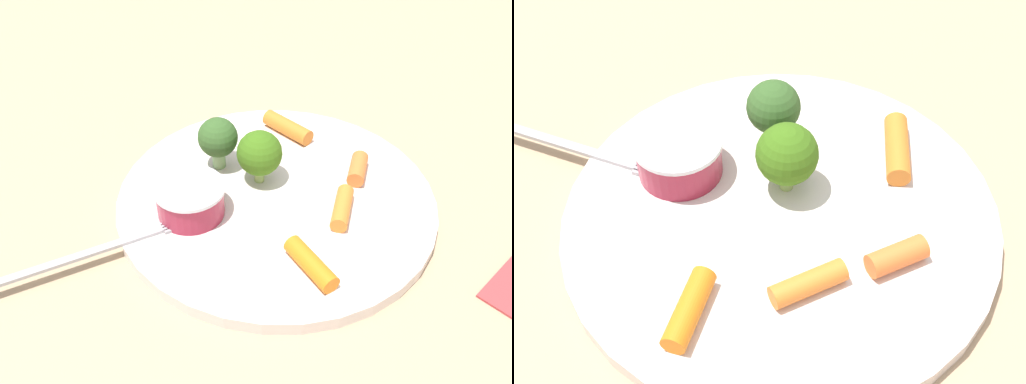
# 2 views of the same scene
# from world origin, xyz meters

# --- Properties ---
(ground_plane) EXTENTS (2.40, 2.40, 0.00)m
(ground_plane) POSITION_xyz_m (0.00, 0.00, 0.00)
(ground_plane) COLOR tan
(plate) EXTENTS (0.27, 0.27, 0.01)m
(plate) POSITION_xyz_m (0.00, 0.00, 0.01)
(plate) COLOR silver
(plate) RESTS_ON ground_plane
(sauce_cup) EXTENTS (0.06, 0.06, 0.03)m
(sauce_cup) POSITION_xyz_m (-0.07, 0.03, 0.03)
(sauce_cup) COLOR maroon
(sauce_cup) RESTS_ON plate
(broccoli_floret_0) EXTENTS (0.04, 0.04, 0.05)m
(broccoli_floret_0) POSITION_xyz_m (0.00, 0.02, 0.04)
(broccoli_floret_0) COLOR #92B45C
(broccoli_floret_0) RESTS_ON plate
(broccoli_floret_1) EXTENTS (0.04, 0.04, 0.05)m
(broccoli_floret_1) POSITION_xyz_m (-0.01, 0.06, 0.04)
(broccoli_floret_1) COLOR #80AF6E
(broccoli_floret_1) RESTS_ON plate
(carrot_stick_0) EXTENTS (0.02, 0.05, 0.01)m
(carrot_stick_0) POSITION_xyz_m (-0.04, -0.08, 0.02)
(carrot_stick_0) COLOR orange
(carrot_stick_0) RESTS_ON plate
(carrot_stick_1) EXTENTS (0.05, 0.04, 0.01)m
(carrot_stick_1) POSITION_xyz_m (0.02, -0.05, 0.02)
(carrot_stick_1) COLOR orange
(carrot_stick_1) RESTS_ON plate
(carrot_stick_2) EXTENTS (0.04, 0.03, 0.02)m
(carrot_stick_2) POSITION_xyz_m (0.07, -0.03, 0.02)
(carrot_stick_2) COLOR orange
(carrot_stick_2) RESTS_ON plate
(carrot_stick_3) EXTENTS (0.02, 0.06, 0.02)m
(carrot_stick_3) POSITION_xyz_m (0.07, 0.06, 0.02)
(carrot_stick_3) COLOR orange
(carrot_stick_3) RESTS_ON plate
(fork) EXTENTS (0.17, 0.05, 0.00)m
(fork) POSITION_xyz_m (-0.16, 0.04, 0.01)
(fork) COLOR #ADACB0
(fork) RESTS_ON plate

